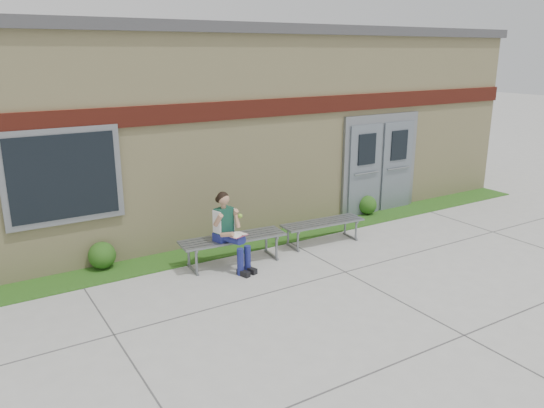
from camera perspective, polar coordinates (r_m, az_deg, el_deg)
ground at (r=8.40m, az=4.73°, el=-9.90°), size 80.00×80.00×0.00m
grass_strip at (r=10.42m, az=-3.80°, el=-4.52°), size 16.00×0.80×0.02m
school_building at (r=12.94m, az=-11.16°, el=8.84°), size 16.20×6.22×4.20m
bench_left at (r=9.50m, az=-4.22°, el=-4.22°), size 1.95×0.70×0.50m
bench_right at (r=10.53m, az=5.47°, el=-2.43°), size 1.73×0.59×0.44m
girl at (r=9.15m, az=-4.59°, el=-2.72°), size 0.56×0.83×1.37m
shrub_mid at (r=9.73m, az=-17.81°, el=-5.28°), size 0.47×0.47×0.47m
shrub_east at (r=12.51m, az=10.21°, el=-0.09°), size 0.44×0.44×0.44m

